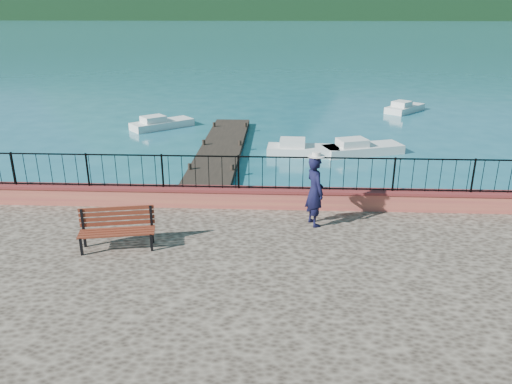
# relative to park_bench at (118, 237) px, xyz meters

# --- Properties ---
(ground) EXTENTS (2000.00, 2000.00, 0.00)m
(ground) POSITION_rel_park_bench_xyz_m (3.00, -0.89, -1.50)
(ground) COLOR #19596B
(ground) RESTS_ON ground
(parapet) EXTENTS (28.00, 0.46, 0.58)m
(parapet) POSITION_rel_park_bench_xyz_m (3.00, 2.81, -0.01)
(parapet) COLOR #C86948
(parapet) RESTS_ON promenade
(railing) EXTENTS (27.00, 0.05, 0.95)m
(railing) POSITION_rel_park_bench_xyz_m (3.00, 2.81, 0.76)
(railing) COLOR black
(railing) RESTS_ON parapet
(dock) EXTENTS (2.00, 16.00, 0.30)m
(dock) POSITION_rel_park_bench_xyz_m (1.00, 11.11, -1.35)
(dock) COLOR #2D231C
(dock) RESTS_ON ground
(far_forest) EXTENTS (900.00, 60.00, 18.00)m
(far_forest) POSITION_rel_park_bench_xyz_m (3.00, 299.11, 7.50)
(far_forest) COLOR black
(far_forest) RESTS_ON ground
(companion_hill) EXTENTS (448.00, 384.00, 180.00)m
(companion_hill) POSITION_rel_park_bench_xyz_m (223.00, 559.11, -1.50)
(companion_hill) COLOR #142D23
(companion_hill) RESTS_ON ground
(park_bench) EXTENTS (1.86, 0.91, 0.99)m
(park_bench) POSITION_rel_park_bench_xyz_m (0.00, 0.00, 0.00)
(park_bench) COLOR black
(park_bench) RESTS_ON promenade
(person) EXTENTS (0.69, 0.82, 1.90)m
(person) POSITION_rel_park_bench_xyz_m (4.81, 1.65, 0.65)
(person) COLOR black
(person) RESTS_ON promenade
(hat) EXTENTS (0.44, 0.44, 0.12)m
(hat) POSITION_rel_park_bench_xyz_m (4.81, 1.65, 1.66)
(hat) COLOR silver
(hat) RESTS_ON person
(boat_1) EXTENTS (3.48, 1.46, 0.80)m
(boat_1) POSITION_rel_park_bench_xyz_m (5.00, 12.59, -1.10)
(boat_1) COLOR silver
(boat_1) RESTS_ON ground
(boat_2) EXTENTS (4.08, 2.45, 0.80)m
(boat_2) POSITION_rel_park_bench_xyz_m (7.90, 12.95, -1.10)
(boat_2) COLOR silver
(boat_2) RESTS_ON ground
(boat_3) EXTENTS (3.62, 3.34, 0.80)m
(boat_3) POSITION_rel_park_bench_xyz_m (-3.09, 17.95, -1.10)
(boat_3) COLOR silver
(boat_3) RESTS_ON ground
(boat_5) EXTENTS (3.11, 3.29, 0.80)m
(boat_5) POSITION_rel_park_bench_xyz_m (12.36, 23.61, -1.10)
(boat_5) COLOR silver
(boat_5) RESTS_ON ground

